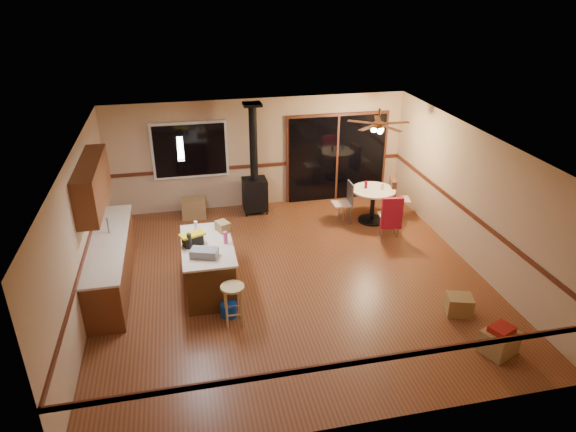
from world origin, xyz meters
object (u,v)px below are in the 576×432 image
object	(u,v)px
bar_stool	(233,304)
dining_table	(373,199)
kitchen_island	(209,266)
toolbox_black	(193,240)
toolbox_grey	(204,253)
chair_right	(393,193)
chair_near	(392,213)
box_corner_a	(499,342)
box_corner_b	(459,305)
box_under_window	(194,208)
blue_bucket	(229,310)
chair_left	(346,198)
wood_stove	(255,183)

from	to	relation	value
bar_stool	dining_table	world-z (taller)	dining_table
kitchen_island	toolbox_black	xyz separation A→B (m)	(-0.24, 0.02, 0.54)
toolbox_grey	chair_right	distance (m)	5.10
chair_near	box_corner_a	xyz separation A→B (m)	(0.18, -3.77, -0.41)
toolbox_grey	box_corner_b	size ratio (longest dim) A/B	1.09
chair_right	box_under_window	world-z (taller)	chair_right
bar_stool	chair_right	xyz separation A→B (m)	(4.04, 3.19, 0.25)
box_under_window	toolbox_black	bearing A→B (deg)	-91.98
chair_right	box_corner_a	world-z (taller)	chair_right
chair_right	box_corner_a	size ratio (longest dim) A/B	1.44
blue_bucket	box_corner_a	bearing A→B (deg)	-24.50
blue_bucket	chair_right	size ratio (longest dim) A/B	0.39
kitchen_island	box_corner_b	bearing A→B (deg)	-22.24
toolbox_grey	chair_right	size ratio (longest dim) A/B	0.63
blue_bucket	chair_near	xyz separation A→B (m)	(3.66, 2.02, 0.48)
chair_left	toolbox_black	bearing A→B (deg)	-148.98
toolbox_grey	box_corner_b	bearing A→B (deg)	-16.59
toolbox_grey	box_under_window	world-z (taller)	toolbox_grey
blue_bucket	chair_left	size ratio (longest dim) A/B	0.54
box_corner_a	toolbox_grey	bearing A→B (deg)	151.89
toolbox_black	chair_left	distance (m)	4.06
kitchen_island	chair_left	bearing A→B (deg)	33.10
blue_bucket	box_corner_a	xyz separation A→B (m)	(3.84, -1.75, 0.07)
chair_near	chair_right	bearing A→B (deg)	65.49
wood_stove	box_corner_a	xyz separation A→B (m)	(2.78, -5.69, -0.54)
box_corner_b	wood_stove	bearing A→B (deg)	119.89
box_corner_a	box_under_window	bearing A→B (deg)	126.28
wood_stove	chair_left	distance (m)	2.15
blue_bucket	dining_table	xyz separation A→B (m)	(3.58, 2.90, 0.42)
blue_bucket	toolbox_grey	bearing A→B (deg)	123.57
wood_stove	dining_table	size ratio (longest dim) A/B	2.58
chair_right	box_corner_a	bearing A→B (deg)	-93.16
wood_stove	toolbox_black	size ratio (longest dim) A/B	7.52
blue_bucket	wood_stove	bearing A→B (deg)	74.95
blue_bucket	dining_table	world-z (taller)	dining_table
chair_near	box_corner_b	bearing A→B (deg)	-88.13
dining_table	chair_left	xyz separation A→B (m)	(-0.59, 0.10, 0.05)
chair_left	chair_near	distance (m)	1.19
blue_bucket	chair_near	world-z (taller)	chair_near
dining_table	chair_right	size ratio (longest dim) A/B	1.40
chair_near	blue_bucket	bearing A→B (deg)	-151.16
bar_stool	box_corner_a	size ratio (longest dim) A/B	1.42
chair_right	wood_stove	bearing A→B (deg)	162.72
toolbox_grey	wood_stove	bearing A→B (deg)	68.46
bar_stool	chair_near	world-z (taller)	chair_near
kitchen_island	dining_table	distance (m)	4.32
toolbox_grey	chair_near	xyz separation A→B (m)	(3.97, 1.55, -0.37)
chair_right	box_corner_a	xyz separation A→B (m)	(-0.26, -4.74, -0.41)
blue_bucket	chair_right	xyz separation A→B (m)	(4.11, 2.99, 0.48)
toolbox_black	bar_stool	xyz separation A→B (m)	(0.54, -1.10, -0.65)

